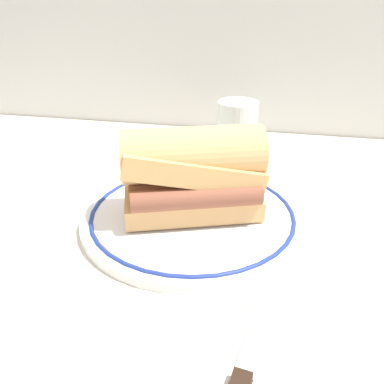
{
  "coord_description": "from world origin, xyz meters",
  "views": [
    {
      "loc": [
        0.08,
        -0.47,
        0.29
      ],
      "look_at": [
        -0.01,
        -0.0,
        0.04
      ],
      "focal_mm": 38.17,
      "sensor_mm": 36.0,
      "label": 1
    }
  ],
  "objects": [
    {
      "name": "plate",
      "position": [
        -0.01,
        -0.0,
        0.01
      ],
      "size": [
        0.3,
        0.3,
        0.01
      ],
      "color": "white",
      "rests_on": "ground_plane"
    },
    {
      "name": "sausage_sandwich",
      "position": [
        -0.01,
        -0.0,
        0.07
      ],
      "size": [
        0.2,
        0.14,
        0.12
      ],
      "rotation": [
        0.0,
        0.0,
        0.33
      ],
      "color": "#E4AE6D",
      "rests_on": "plate"
    },
    {
      "name": "butter_knife",
      "position": [
        0.08,
        -0.23,
        0.0
      ],
      "size": [
        0.04,
        0.15,
        0.01
      ],
      "color": "silver",
      "rests_on": "ground_plane"
    },
    {
      "name": "drinking_glass",
      "position": [
        0.02,
        0.23,
        0.05
      ],
      "size": [
        0.07,
        0.07,
        0.11
      ],
      "color": "silver",
      "rests_on": "ground_plane"
    },
    {
      "name": "ground_plane",
      "position": [
        0.0,
        0.0,
        0.0
      ],
      "size": [
        1.5,
        1.5,
        0.0
      ],
      "primitive_type": "plane",
      "color": "beige"
    }
  ]
}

